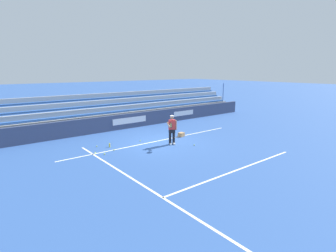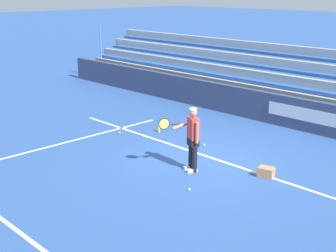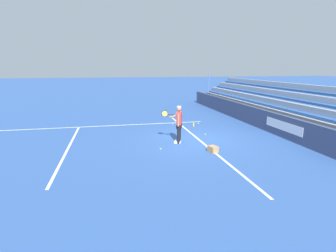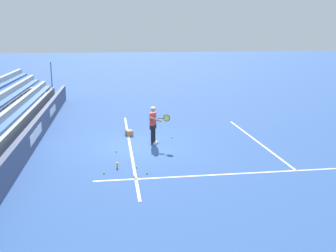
# 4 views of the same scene
# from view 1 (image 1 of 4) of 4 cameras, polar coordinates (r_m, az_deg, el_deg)

# --- Properties ---
(ground_plane) EXTENTS (160.00, 160.00, 0.00)m
(ground_plane) POSITION_cam_1_polar(r_m,az_deg,el_deg) (15.70, -1.31, -3.69)
(ground_plane) COLOR #2D5193
(court_baseline_white) EXTENTS (12.00, 0.10, 0.01)m
(court_baseline_white) POSITION_cam_1_polar(r_m,az_deg,el_deg) (16.09, -2.38, -3.30)
(court_baseline_white) COLOR white
(court_baseline_white) RESTS_ON ground
(court_sideline_white) EXTENTS (0.10, 12.00, 0.01)m
(court_sideline_white) POSITION_cam_1_polar(r_m,az_deg,el_deg) (10.40, -6.27, -12.24)
(court_sideline_white) COLOR white
(court_sideline_white) RESTS_ON ground
(court_service_line_white) EXTENTS (8.22, 0.10, 0.01)m
(court_service_line_white) POSITION_cam_1_polar(r_m,az_deg,el_deg) (11.99, 14.91, -9.20)
(court_service_line_white) COLOR white
(court_service_line_white) RESTS_ON ground
(back_wall_sponsor_board) EXTENTS (25.92, 0.25, 1.10)m
(back_wall_sponsor_board) POSITION_cam_1_polar(r_m,az_deg,el_deg) (19.51, -9.77, 0.94)
(back_wall_sponsor_board) COLOR #384260
(back_wall_sponsor_board) RESTS_ON ground
(bleacher_stand) EXTENTS (24.63, 2.40, 2.95)m
(bleacher_stand) POSITION_cam_1_polar(r_m,az_deg,el_deg) (21.08, -12.20, 2.16)
(bleacher_stand) COLOR #9EA3A8
(bleacher_stand) RESTS_ON ground
(tennis_player) EXTENTS (0.86, 0.91, 1.71)m
(tennis_player) POSITION_cam_1_polar(r_m,az_deg,el_deg) (15.17, 0.86, -0.77)
(tennis_player) COLOR black
(tennis_player) RESTS_ON ground
(ball_box_cardboard) EXTENTS (0.46, 0.39, 0.26)m
(ball_box_cardboard) POSITION_cam_1_polar(r_m,az_deg,el_deg) (17.17, 2.90, -1.87)
(ball_box_cardboard) COLOR #A87F51
(ball_box_cardboard) RESTS_ON ground
(tennis_ball_toward_net) EXTENTS (0.07, 0.07, 0.07)m
(tennis_ball_toward_net) POSITION_cam_1_polar(r_m,az_deg,el_deg) (14.27, -15.56, -5.64)
(tennis_ball_toward_net) COLOR #CCE533
(tennis_ball_toward_net) RESTS_ON ground
(tennis_ball_by_box) EXTENTS (0.07, 0.07, 0.07)m
(tennis_ball_by_box) POSITION_cam_1_polar(r_m,az_deg,el_deg) (14.54, -11.65, -5.11)
(tennis_ball_by_box) COLOR #CCE533
(tennis_ball_by_box) RESTS_ON ground
(tennis_ball_on_baseline) EXTENTS (0.07, 0.07, 0.07)m
(tennis_ball_on_baseline) POSITION_cam_1_polar(r_m,az_deg,el_deg) (15.42, -15.25, -4.29)
(tennis_ball_on_baseline) COLOR #CCE533
(tennis_ball_on_baseline) RESTS_ON ground
(tennis_ball_stray_back) EXTENTS (0.07, 0.07, 0.07)m
(tennis_ball_stray_back) POSITION_cam_1_polar(r_m,az_deg,el_deg) (13.95, -13.63, -5.95)
(tennis_ball_stray_back) COLOR #CCE533
(tennis_ball_stray_back) RESTS_ON ground
(tennis_ball_far_right) EXTENTS (0.07, 0.07, 0.07)m
(tennis_ball_far_right) POSITION_cam_1_polar(r_m,az_deg,el_deg) (16.14, -6.07, -3.19)
(tennis_ball_far_right) COLOR #CCE533
(tennis_ball_far_right) RESTS_ON ground
(tennis_ball_far_left) EXTENTS (0.07, 0.07, 0.07)m
(tennis_ball_far_left) POSITION_cam_1_polar(r_m,az_deg,el_deg) (15.21, 5.74, -4.14)
(tennis_ball_far_left) COLOR #CCE533
(tennis_ball_far_left) RESTS_ON ground
(water_bottle) EXTENTS (0.07, 0.07, 0.22)m
(water_bottle) POSITION_cam_1_polar(r_m,az_deg,el_deg) (15.18, -12.59, -4.12)
(water_bottle) COLOR yellow
(water_bottle) RESTS_ON ground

